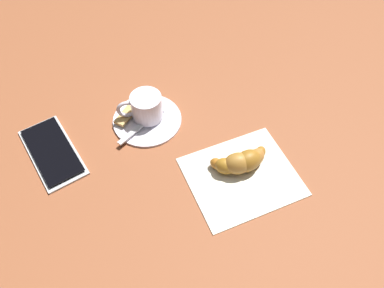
{
  "coord_description": "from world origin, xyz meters",
  "views": [
    {
      "loc": [
        0.34,
        -0.28,
        0.57
      ],
      "look_at": [
        0.02,
        -0.01,
        0.01
      ],
      "focal_mm": 36.43,
      "sensor_mm": 36.0,
      "label": 1
    }
  ],
  "objects_px": {
    "napkin": "(242,176)",
    "cell_phone": "(52,152)",
    "saucer": "(147,119)",
    "sugar_packet": "(129,112)",
    "espresso_cup": "(145,107)",
    "teaspoon": "(150,118)",
    "croissant": "(242,162)"
  },
  "relations": [
    {
      "from": "croissant",
      "to": "napkin",
      "type": "bearing_deg",
      "value": -38.11
    },
    {
      "from": "saucer",
      "to": "napkin",
      "type": "xyz_separation_m",
      "value": [
        0.21,
        0.05,
        -0.0
      ]
    },
    {
      "from": "napkin",
      "to": "croissant",
      "type": "xyz_separation_m",
      "value": [
        -0.01,
        0.01,
        0.02
      ]
    },
    {
      "from": "saucer",
      "to": "napkin",
      "type": "distance_m",
      "value": 0.21
    },
    {
      "from": "cell_phone",
      "to": "croissant",
      "type": "bearing_deg",
      "value": 44.41
    },
    {
      "from": "croissant",
      "to": "cell_phone",
      "type": "height_order",
      "value": "croissant"
    },
    {
      "from": "saucer",
      "to": "napkin",
      "type": "height_order",
      "value": "saucer"
    },
    {
      "from": "espresso_cup",
      "to": "saucer",
      "type": "bearing_deg",
      "value": -32.76
    },
    {
      "from": "cell_phone",
      "to": "saucer",
      "type": "bearing_deg",
      "value": 74.93
    },
    {
      "from": "saucer",
      "to": "espresso_cup",
      "type": "xyz_separation_m",
      "value": [
        -0.0,
        0.0,
        0.03
      ]
    },
    {
      "from": "napkin",
      "to": "espresso_cup",
      "type": "bearing_deg",
      "value": -167.16
    },
    {
      "from": "teaspoon",
      "to": "sugar_packet",
      "type": "xyz_separation_m",
      "value": [
        -0.04,
        -0.02,
        0.0
      ]
    },
    {
      "from": "saucer",
      "to": "sugar_packet",
      "type": "height_order",
      "value": "sugar_packet"
    },
    {
      "from": "napkin",
      "to": "croissant",
      "type": "relative_size",
      "value": 1.78
    },
    {
      "from": "espresso_cup",
      "to": "sugar_packet",
      "type": "height_order",
      "value": "espresso_cup"
    },
    {
      "from": "napkin",
      "to": "cell_phone",
      "type": "xyz_separation_m",
      "value": [
        -0.25,
        -0.22,
        0.0
      ]
    },
    {
      "from": "espresso_cup",
      "to": "croissant",
      "type": "height_order",
      "value": "espresso_cup"
    },
    {
      "from": "saucer",
      "to": "teaspoon",
      "type": "height_order",
      "value": "teaspoon"
    },
    {
      "from": "cell_phone",
      "to": "sugar_packet",
      "type": "bearing_deg",
      "value": 84.25
    },
    {
      "from": "espresso_cup",
      "to": "cell_phone",
      "type": "relative_size",
      "value": 0.49
    },
    {
      "from": "teaspoon",
      "to": "napkin",
      "type": "relative_size",
      "value": 0.66
    },
    {
      "from": "espresso_cup",
      "to": "croissant",
      "type": "bearing_deg",
      "value": 16.46
    },
    {
      "from": "teaspoon",
      "to": "sugar_packet",
      "type": "distance_m",
      "value": 0.04
    },
    {
      "from": "teaspoon",
      "to": "croissant",
      "type": "xyz_separation_m",
      "value": [
        0.19,
        0.06,
        0.01
      ]
    },
    {
      "from": "saucer",
      "to": "sugar_packet",
      "type": "bearing_deg",
      "value": -148.74
    },
    {
      "from": "teaspoon",
      "to": "cell_phone",
      "type": "relative_size",
      "value": 0.73
    },
    {
      "from": "espresso_cup",
      "to": "teaspoon",
      "type": "xyz_separation_m",
      "value": [
        0.01,
        0.0,
        -0.02
      ]
    },
    {
      "from": "teaspoon",
      "to": "croissant",
      "type": "distance_m",
      "value": 0.2
    },
    {
      "from": "espresso_cup",
      "to": "croissant",
      "type": "distance_m",
      "value": 0.21
    },
    {
      "from": "espresso_cup",
      "to": "teaspoon",
      "type": "bearing_deg",
      "value": 1.94
    },
    {
      "from": "napkin",
      "to": "croissant",
      "type": "distance_m",
      "value": 0.03
    },
    {
      "from": "espresso_cup",
      "to": "sugar_packet",
      "type": "relative_size",
      "value": 1.12
    }
  ]
}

